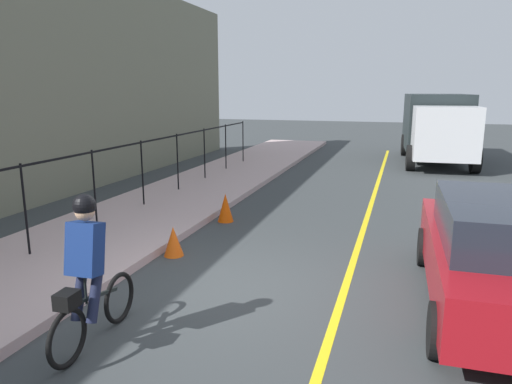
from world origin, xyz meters
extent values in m
plane|color=#353A3B|center=(0.00, 0.00, 0.00)|extent=(80.00, 80.00, 0.00)
cube|color=yellow|center=(0.00, -1.60, 0.00)|extent=(36.00, 0.12, 0.01)
cube|color=#B79D9B|center=(0.00, 3.40, 0.07)|extent=(40.00, 3.20, 0.15)
cylinder|color=black|center=(0.04, 3.80, 0.95)|extent=(0.04, 0.04, 1.60)
cylinder|color=black|center=(1.96, 3.80, 0.95)|extent=(0.04, 0.04, 1.60)
cylinder|color=black|center=(3.87, 3.80, 0.95)|extent=(0.04, 0.04, 1.60)
cylinder|color=black|center=(5.78, 3.80, 0.95)|extent=(0.04, 0.04, 1.60)
cylinder|color=black|center=(7.69, 3.80, 0.95)|extent=(0.04, 0.04, 1.60)
cylinder|color=black|center=(9.61, 3.80, 0.95)|extent=(0.04, 0.04, 1.60)
cylinder|color=black|center=(11.52, 3.80, 0.95)|extent=(0.04, 0.04, 1.60)
cube|color=black|center=(1.00, 3.80, 1.70)|extent=(21.04, 0.04, 0.04)
torus|color=black|center=(-1.36, 1.06, 0.33)|extent=(0.66, 0.09, 0.66)
torus|color=black|center=(-2.41, 1.02, 0.33)|extent=(0.66, 0.09, 0.66)
cube|color=black|center=(-1.89, 1.04, 0.58)|extent=(0.93, 0.08, 0.24)
cylinder|color=black|center=(-2.04, 1.04, 0.73)|extent=(0.03, 0.03, 0.35)
cube|color=navy|center=(-1.99, 1.04, 1.21)|extent=(0.35, 0.37, 0.63)
sphere|color=tan|center=(-1.94, 1.04, 1.62)|extent=(0.22, 0.22, 0.22)
sphere|color=black|center=(-1.94, 1.04, 1.70)|extent=(0.26, 0.26, 0.26)
cylinder|color=#191E38|center=(-2.01, 1.14, 0.68)|extent=(0.34, 0.13, 0.65)
cylinder|color=#191E38|center=(-2.00, 0.94, 0.68)|extent=(0.34, 0.13, 0.65)
cube|color=black|center=(-2.36, 1.02, 0.75)|extent=(0.25, 0.21, 0.18)
cube|color=maroon|center=(0.49, -3.65, 0.67)|extent=(4.43, 1.87, 0.70)
cube|color=#1E232D|center=(0.29, -3.65, 1.30)|extent=(2.49, 1.62, 0.56)
cylinder|color=black|center=(1.97, -2.77, 0.32)|extent=(0.64, 0.23, 0.64)
cylinder|color=black|center=(-1.02, -2.82, 0.32)|extent=(0.64, 0.23, 0.64)
cube|color=#1E2527|center=(15.44, -3.55, 1.63)|extent=(4.88, 2.64, 2.30)
cube|color=silver|center=(12.03, -3.73, 1.43)|extent=(1.93, 2.30, 1.90)
cylinder|color=black|center=(12.23, -4.84, 0.48)|extent=(0.97, 0.35, 0.96)
cylinder|color=black|center=(12.11, -2.60, 0.48)|extent=(0.97, 0.35, 0.96)
cylinder|color=black|center=(16.56, -4.61, 0.48)|extent=(0.97, 0.35, 0.96)
cylinder|color=black|center=(16.45, -2.37, 0.48)|extent=(0.97, 0.35, 0.96)
cone|color=#EC560F|center=(1.10, 1.55, 0.27)|extent=(0.36, 0.36, 0.54)
cone|color=#EC4C05|center=(3.51, 1.48, 0.33)|extent=(0.36, 0.36, 0.65)
camera|label=1|loc=(-6.22, -2.31, 2.95)|focal=33.05mm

